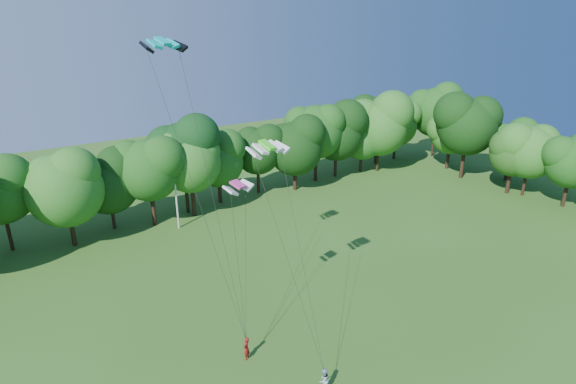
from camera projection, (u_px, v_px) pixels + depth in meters
utility_pole at (176, 194)px, 49.17m from camera, size 1.52×0.51×7.79m
kite_flyer_left at (246, 348)px, 30.32m from camera, size 0.75×0.70×1.71m
kite_flyer_right at (324, 380)px, 27.71m from camera, size 0.85×0.71×1.58m
kite_teal at (162, 41)px, 27.07m from camera, size 2.87×1.66×0.54m
kite_green at (267, 145)px, 28.18m from camera, size 2.85×1.54×0.52m
kite_pink at (238, 184)px, 28.83m from camera, size 2.19×1.47×0.40m
tree_back_center at (183, 149)px, 52.09m from camera, size 8.81×8.81×12.81m
tree_back_east at (363, 130)px, 68.11m from camera, size 7.18×7.18×10.45m
tree_flank_east at (514, 150)px, 59.11m from camera, size 6.62×6.62×9.62m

